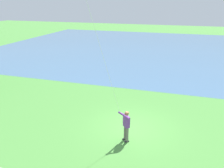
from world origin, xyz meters
name	(u,v)px	position (x,y,z in m)	size (l,w,h in m)	color
ground_plane	(132,128)	(0.00, 0.00, 0.00)	(120.00, 120.00, 0.00)	#4C8E3D
lake_water	(140,47)	(24.11, 4.00, 0.00)	(36.00, 44.00, 0.01)	#476B8E
person_kite_flyer	(126,123)	(-1.31, 0.06, 1.05)	(0.58, 0.60, 1.83)	#232328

